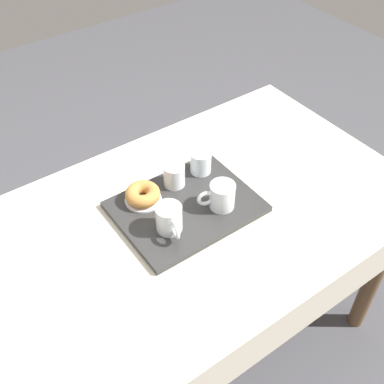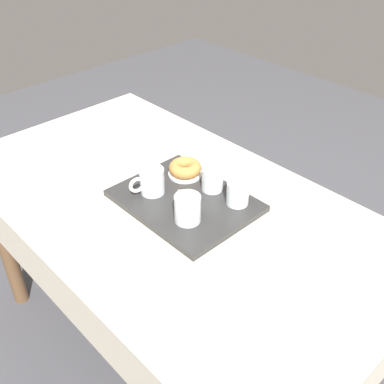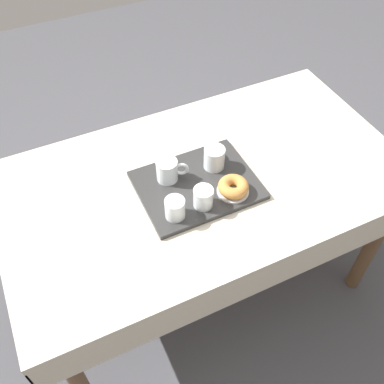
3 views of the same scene
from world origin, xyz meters
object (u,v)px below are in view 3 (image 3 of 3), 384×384
tea_mug_right (214,158)px  water_glass_far (175,209)px  donut_plate_left (233,191)px  tea_mug_left (168,171)px  serving_tray (197,185)px  water_glass_near (203,198)px  sugar_donut_left (233,187)px  dining_table (205,194)px

tea_mug_right → water_glass_far: 0.28m
water_glass_far → donut_plate_left: size_ratio=0.66×
tea_mug_right → water_glass_far: bearing=-145.6°
tea_mug_left → water_glass_far: bearing=-105.2°
serving_tray → water_glass_far: size_ratio=5.60×
water_glass_far → water_glass_near: bearing=1.3°
water_glass_far → donut_plate_left: water_glass_far is taller
tea_mug_right → tea_mug_left: bearing=175.7°
tea_mug_left → water_glass_far: 0.18m
sugar_donut_left → donut_plate_left: bearing=0.0°
dining_table → tea_mug_right: size_ratio=12.91×
tea_mug_left → serving_tray: bearing=-38.6°
serving_tray → tea_mug_left: size_ratio=3.66×
tea_mug_left → tea_mug_right: bearing=-4.3°
sugar_donut_left → tea_mug_right: bearing=90.7°
water_glass_far → sugar_donut_left: size_ratio=0.69×
water_glass_near → dining_table: bearing=60.6°
water_glass_near → water_glass_far: bearing=-178.7°
serving_tray → tea_mug_right: size_ratio=3.59×
dining_table → tea_mug_left: tea_mug_left is taller
tea_mug_left → sugar_donut_left: (0.19, -0.16, -0.01)m
tea_mug_left → water_glass_near: (0.06, -0.17, -0.01)m
tea_mug_right → sugar_donut_left: 0.15m
tea_mug_right → donut_plate_left: bearing=-89.3°
serving_tray → tea_mug_left: (-0.09, 0.07, 0.05)m
tea_mug_left → tea_mug_right: 0.19m
serving_tray → water_glass_far: 0.17m
donut_plate_left → sugar_donut_left: sugar_donut_left is taller
sugar_donut_left → tea_mug_left: bearing=138.9°
tea_mug_left → tea_mug_right: (0.18, -0.01, 0.00)m
tea_mug_left → donut_plate_left: tea_mug_left is taller
dining_table → water_glass_far: bearing=-143.8°
dining_table → serving_tray: 0.12m
dining_table → water_glass_near: size_ratio=20.13×
tea_mug_right → water_glass_far: tea_mug_right is taller
tea_mug_left → water_glass_near: size_ratio=1.53×
tea_mug_right → donut_plate_left: (0.00, -0.15, -0.04)m
tea_mug_right → water_glass_near: 0.20m
donut_plate_left → water_glass_near: bearing=-176.8°
dining_table → sugar_donut_left: (0.05, -0.13, 0.15)m
tea_mug_right → water_glass_near: tea_mug_right is taller
serving_tray → donut_plate_left: bearing=-43.2°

